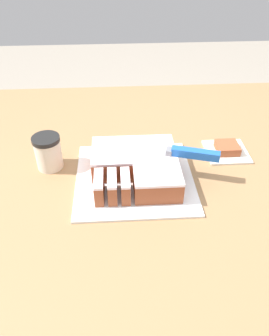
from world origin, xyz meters
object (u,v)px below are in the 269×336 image
at_px(cake, 136,167).
at_px(coffee_cup, 48,152).
at_px(cake_board, 134,178).
at_px(brownie, 227,148).
at_px(knife, 182,153).

bearing_deg(cake, coffee_cup, 165.01).
relative_size(cake_board, brownie, 4.89).
relative_size(cake, knife, 0.70).
xyz_separation_m(cake_board, coffee_cup, (-0.23, 0.07, 0.05)).
relative_size(knife, coffee_cup, 3.31).
xyz_separation_m(cake_board, cake, (0.01, 0.01, 0.03)).
height_order(cake, brownie, cake).
relative_size(cake_board, coffee_cup, 3.22).
bearing_deg(brownie, knife, -148.47).
distance_m(cake, brownie, 0.30).
distance_m(knife, coffee_cup, 0.36).
bearing_deg(cake_board, knife, 3.35).
height_order(knife, coffee_cup, coffee_cup).
relative_size(cake, coffee_cup, 2.31).
xyz_separation_m(knife, coffee_cup, (-0.36, 0.06, -0.03)).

